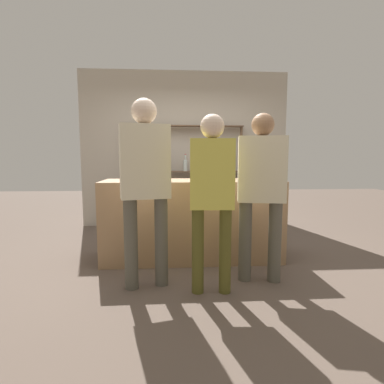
% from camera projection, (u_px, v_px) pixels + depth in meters
% --- Properties ---
extents(ground_plane, '(16.00, 16.00, 0.00)m').
position_uv_depth(ground_plane, '(192.00, 258.00, 3.76)').
color(ground_plane, brown).
extents(bar_counter, '(2.15, 0.69, 0.98)m').
position_uv_depth(bar_counter, '(192.00, 219.00, 3.70)').
color(bar_counter, '#997551').
rests_on(bar_counter, ground_plane).
extents(back_wall, '(3.75, 0.12, 2.80)m').
position_uv_depth(back_wall, '(185.00, 150.00, 5.53)').
color(back_wall, '#B2A899').
rests_on(back_wall, ground_plane).
extents(back_shelf, '(2.07, 0.18, 1.82)m').
position_uv_depth(back_shelf, '(185.00, 161.00, 5.38)').
color(back_shelf, brown).
rests_on(back_shelf, ground_plane).
extents(counter_bottle_0, '(0.08, 0.08, 0.32)m').
position_uv_depth(counter_bottle_0, '(198.00, 170.00, 3.69)').
color(counter_bottle_0, silver).
rests_on(counter_bottle_0, bar_counter).
extents(counter_bottle_1, '(0.08, 0.08, 0.37)m').
position_uv_depth(counter_bottle_1, '(199.00, 168.00, 3.84)').
color(counter_bottle_1, silver).
rests_on(counter_bottle_1, bar_counter).
extents(counter_bottle_2, '(0.07, 0.07, 0.38)m').
position_uv_depth(counter_bottle_2, '(164.00, 168.00, 3.59)').
color(counter_bottle_2, brown).
rests_on(counter_bottle_2, bar_counter).
extents(counter_bottle_3, '(0.07, 0.07, 0.34)m').
position_uv_depth(counter_bottle_3, '(152.00, 170.00, 3.52)').
color(counter_bottle_3, '#0F1956').
rests_on(counter_bottle_3, bar_counter).
extents(counter_bottle_4, '(0.07, 0.07, 0.33)m').
position_uv_depth(counter_bottle_4, '(261.00, 169.00, 3.81)').
color(counter_bottle_4, black).
rests_on(counter_bottle_4, bar_counter).
extents(wine_glass, '(0.09, 0.09, 0.14)m').
position_uv_depth(wine_glass, '(215.00, 172.00, 3.60)').
color(wine_glass, silver).
rests_on(wine_glass, bar_counter).
extents(cork_jar, '(0.11, 0.11, 0.12)m').
position_uv_depth(cork_jar, '(132.00, 175.00, 3.63)').
color(cork_jar, silver).
rests_on(cork_jar, bar_counter).
extents(customer_left, '(0.49, 0.30, 1.79)m').
position_uv_depth(customer_left, '(145.00, 178.00, 2.80)').
color(customer_left, '#575347').
rests_on(customer_left, ground_plane).
extents(customer_center, '(0.40, 0.21, 1.63)m').
position_uv_depth(customer_center, '(212.00, 189.00, 2.68)').
color(customer_center, brown).
rests_on(customer_center, ground_plane).
extents(customer_right, '(0.49, 0.28, 1.68)m').
position_uv_depth(customer_right, '(261.00, 185.00, 2.95)').
color(customer_right, '#575347').
rests_on(customer_right, ground_plane).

